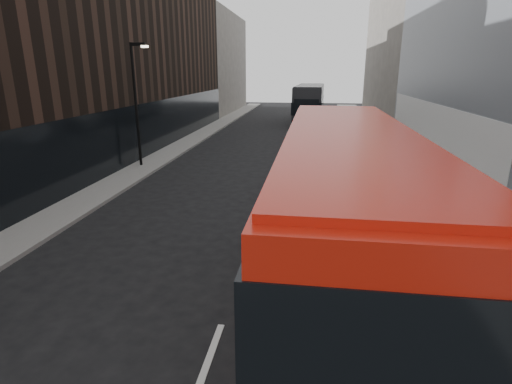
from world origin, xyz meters
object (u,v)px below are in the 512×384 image
at_px(red_bus, 344,220).
at_px(car_c, 319,133).
at_px(grey_bus, 310,102).
at_px(car_a, 301,183).
at_px(car_b, 301,142).
at_px(street_lamp, 137,97).

height_order(red_bus, car_c, red_bus).
bearing_deg(grey_bus, red_bus, -86.02).
xyz_separation_m(grey_bus, car_c, (0.94, -13.06, -1.44)).
bearing_deg(car_c, grey_bus, 101.45).
bearing_deg(car_a, car_c, 80.61).
bearing_deg(red_bus, car_a, 97.53).
relative_size(grey_bus, car_c, 2.47).
height_order(car_b, car_c, car_c).
bearing_deg(car_a, street_lamp, 147.08).
relative_size(grey_bus, car_b, 3.26).
relative_size(red_bus, car_a, 2.52).
xyz_separation_m(grey_bus, car_b, (-0.39, -17.37, -1.55)).
distance_m(street_lamp, grey_bus, 25.79).
relative_size(red_bus, car_b, 2.86).
xyz_separation_m(red_bus, car_a, (-1.17, 9.15, -1.76)).
bearing_deg(grey_bus, car_b, -89.02).
bearing_deg(car_b, red_bus, -81.65).
bearing_deg(car_a, red_bus, -88.49).
xyz_separation_m(car_a, car_b, (-0.35, 11.40, -0.11)).
bearing_deg(car_c, red_bus, -82.24).
bearing_deg(street_lamp, car_b, 34.43).
height_order(grey_bus, car_c, grey_bus).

